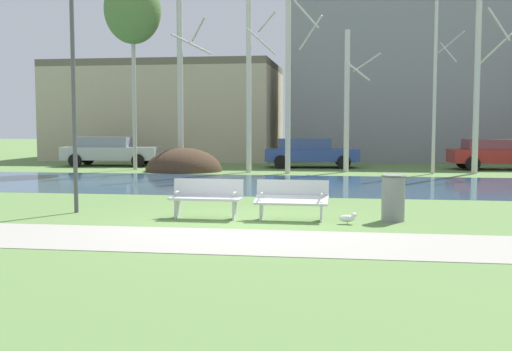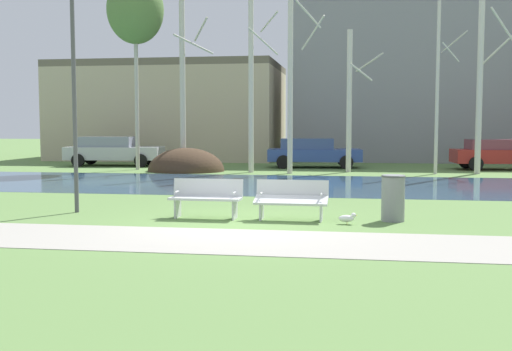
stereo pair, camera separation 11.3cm
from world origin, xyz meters
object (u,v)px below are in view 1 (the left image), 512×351
object	(u,v)px
seagull	(348,218)
parked_van_nearest_silver	(110,150)
streetlamp	(73,48)
trash_bin	(393,197)
parked_hatch_third_red	(500,153)
bench_right	(292,199)
bench_left	(206,197)
parked_sedan_second_blue	(310,152)

from	to	relation	value
seagull	parked_van_nearest_silver	world-z (taller)	parked_van_nearest_silver
seagull	streetlamp	distance (m)	7.45
trash_bin	parked_hatch_third_red	xyz separation A→B (m)	(5.98, 16.30, 0.23)
bench_right	streetlamp	world-z (taller)	streetlamp
bench_left	seagull	size ratio (longest dim) A/B	4.04
bench_left	parked_van_nearest_silver	distance (m)	18.58
bench_right	parked_hatch_third_red	distance (m)	18.42
bench_right	parked_sedan_second_blue	distance (m)	16.64
parked_van_nearest_silver	parked_sedan_second_blue	size ratio (longest dim) A/B	1.06
trash_bin	parked_hatch_third_red	distance (m)	17.36
bench_right	parked_sedan_second_blue	world-z (taller)	parked_sedan_second_blue
bench_right	seagull	distance (m)	1.33
bench_left	parked_van_nearest_silver	world-z (taller)	parked_van_nearest_silver
parked_sedan_second_blue	parked_hatch_third_red	size ratio (longest dim) A/B	0.95
parked_van_nearest_silver	parked_hatch_third_red	world-z (taller)	parked_van_nearest_silver
streetlamp	parked_sedan_second_blue	bearing A→B (deg)	74.31
bench_right	streetlamp	bearing A→B (deg)	175.46
bench_left	trash_bin	size ratio (longest dim) A/B	1.61
seagull	bench_right	bearing A→B (deg)	162.45
bench_right	parked_sedan_second_blue	bearing A→B (deg)	92.13
bench_left	trash_bin	distance (m)	4.10
bench_left	bench_right	xyz separation A→B (m)	(1.91, 0.00, 0.00)
trash_bin	seagull	distance (m)	1.20
bench_left	parked_sedan_second_blue	xyz separation A→B (m)	(1.29, 16.63, 0.28)
bench_left	trash_bin	world-z (taller)	trash_bin
trash_bin	parked_van_nearest_silver	distance (m)	20.67
trash_bin	parked_hatch_third_red	size ratio (longest dim) A/B	0.21
parked_sedan_second_blue	parked_hatch_third_red	xyz separation A→B (m)	(8.79, -0.12, -0.00)
trash_bin	streetlamp	xyz separation A→B (m)	(-7.36, 0.21, 3.35)
bench_right	parked_van_nearest_silver	xyz separation A→B (m)	(-10.66, 16.39, 0.31)
seagull	parked_van_nearest_silver	distance (m)	20.57
trash_bin	parked_sedan_second_blue	world-z (taller)	parked_sedan_second_blue
trash_bin	parked_van_nearest_silver	world-z (taller)	parked_van_nearest_silver
trash_bin	seagull	bearing A→B (deg)	-148.63
streetlamp	parked_sedan_second_blue	distance (m)	17.13
seagull	parked_hatch_third_red	size ratio (longest dim) A/B	0.08
trash_bin	streetlamp	distance (m)	8.09
bench_right	bench_left	bearing A→B (deg)	180.00
trash_bin	bench_right	bearing A→B (deg)	-174.67
bench_right	parked_van_nearest_silver	world-z (taller)	parked_van_nearest_silver
parked_hatch_third_red	bench_right	bearing A→B (deg)	-116.33
bench_right	seagull	bearing A→B (deg)	-17.55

